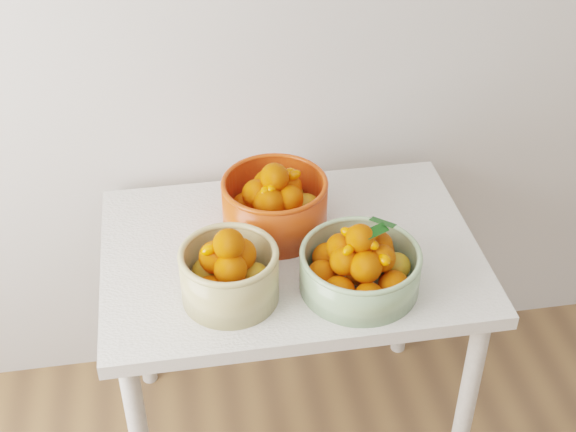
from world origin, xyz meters
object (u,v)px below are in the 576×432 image
Objects in this scene: table at (290,276)px; bowl_cream at (229,272)px; bowl_green at (360,266)px; bowl_orange at (275,203)px.

bowl_cream reaches higher than table.
bowl_green is at bearing -2.77° from bowl_cream.
bowl_cream is at bearing -137.63° from table.
bowl_cream is 0.32m from bowl_green.
bowl_orange is at bearing 59.73° from bowl_cream.
bowl_orange is (0.15, 0.26, 0.00)m from bowl_cream.
table is 0.30m from bowl_cream.
bowl_cream is at bearing 177.23° from bowl_green.
table is 0.28m from bowl_green.
bowl_green is at bearing -58.38° from bowl_orange.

